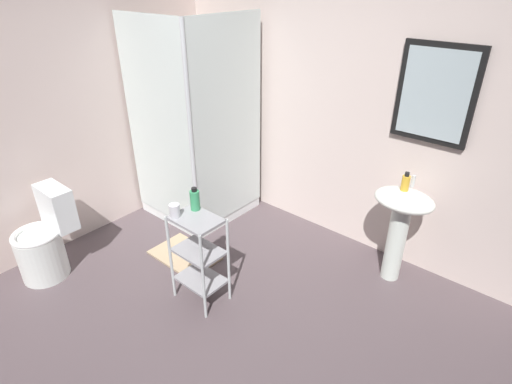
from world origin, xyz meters
name	(u,v)px	position (x,y,z in m)	size (l,w,h in m)	color
ground_plane	(197,338)	(0.00, 0.00, -0.01)	(4.20, 4.20, 0.02)	#55484C
wall_back	(346,107)	(0.01, 1.85, 1.25)	(4.20, 0.14, 2.50)	silver
wall_left	(34,115)	(-1.85, 0.00, 1.25)	(0.10, 4.20, 2.50)	beige
shower_stall	(198,175)	(-1.22, 1.17, 0.46)	(0.92, 0.92, 2.00)	white
pedestal_sink	(401,218)	(0.76, 1.52, 0.58)	(0.46, 0.37, 0.81)	white
sink_faucet	(413,181)	(0.76, 1.64, 0.86)	(0.03, 0.03, 0.10)	silver
toilet	(45,242)	(-1.48, -0.32, 0.31)	(0.37, 0.49, 0.76)	white
storage_cart	(199,253)	(-0.27, 0.31, 0.44)	(0.38, 0.28, 0.74)	silver
hand_soap_bottle	(406,183)	(0.73, 1.55, 0.88)	(0.06, 0.06, 0.15)	gold
body_wash_bottle_green	(195,200)	(-0.37, 0.39, 0.82)	(0.07, 0.07, 0.18)	#399B62
rinse_cup	(175,211)	(-0.40, 0.23, 0.79)	(0.08, 0.08, 0.10)	silver
bath_mat	(185,255)	(-0.78, 0.57, 0.01)	(0.60, 0.40, 0.02)	tan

